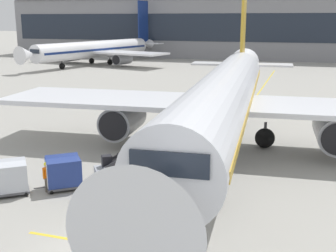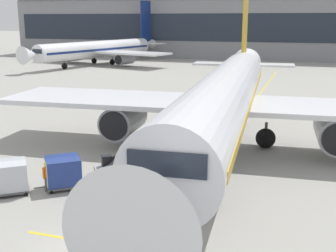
% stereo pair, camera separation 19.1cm
% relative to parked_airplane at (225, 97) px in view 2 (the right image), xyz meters
% --- Properties ---
extents(ground_plane, '(600.00, 600.00, 0.00)m').
position_rel_parked_airplane_xyz_m(ground_plane, '(-3.01, -16.77, -3.92)').
color(ground_plane, '#9E9B93').
extents(parked_airplane, '(34.50, 44.93, 15.09)m').
position_rel_parked_airplane_xyz_m(parked_airplane, '(0.00, 0.00, 0.00)').
color(parked_airplane, silver).
rests_on(parked_airplane, ground).
extents(belt_loader, '(5.02, 4.01, 3.17)m').
position_rel_parked_airplane_xyz_m(belt_loader, '(-4.47, -7.98, -3.04)').
color(belt_loader, '#A3A8B2').
rests_on(belt_loader, ground).
extents(baggage_cart_lead, '(2.64, 2.49, 1.91)m').
position_rel_parked_airplane_xyz_m(baggage_cart_lead, '(-7.30, -10.70, -2.92)').
color(baggage_cart_lead, '#515156').
rests_on(baggage_cart_lead, ground).
extents(baggage_cart_second, '(2.64, 2.49, 1.91)m').
position_rel_parked_airplane_xyz_m(baggage_cart_second, '(-9.74, -12.35, -2.92)').
color(baggage_cart_second, '#515156').
rests_on(baggage_cart_second, ground).
extents(ground_crew_by_loader, '(0.28, 0.57, 1.74)m').
position_rel_parked_airplane_xyz_m(ground_crew_by_loader, '(-7.90, -11.46, -2.92)').
color(ground_crew_by_loader, '#514C42').
rests_on(ground_crew_by_loader, ground).
extents(ground_crew_by_carts, '(0.38, 0.53, 1.74)m').
position_rel_parked_airplane_xyz_m(ground_crew_by_carts, '(-3.98, -11.24, -2.92)').
color(ground_crew_by_carts, black).
rests_on(ground_crew_by_carts, ground).
extents(safety_cone_engine_keepout, '(0.60, 0.60, 0.68)m').
position_rel_parked_airplane_xyz_m(safety_cone_engine_keepout, '(-6.51, -2.39, -3.59)').
color(safety_cone_engine_keepout, black).
rests_on(safety_cone_engine_keepout, ground).
extents(safety_cone_wingtip, '(0.61, 0.61, 0.69)m').
position_rel_parked_airplane_xyz_m(safety_cone_wingtip, '(-6.25, -4.63, -3.59)').
color(safety_cone_wingtip, black).
rests_on(safety_cone_wingtip, ground).
extents(apron_guidance_line_lead_in, '(0.20, 110.00, 0.01)m').
position_rel_parked_airplane_xyz_m(apron_guidance_line_lead_in, '(-0.25, -0.77, -3.92)').
color(apron_guidance_line_lead_in, yellow).
rests_on(apron_guidance_line_lead_in, ground).
extents(terminal_building, '(123.22, 19.92, 15.17)m').
position_rel_parked_airplane_xyz_m(terminal_building, '(-9.98, 82.84, 3.61)').
color(terminal_building, gray).
rests_on(terminal_building, ground).
extents(distant_airplane, '(33.17, 41.31, 13.86)m').
position_rel_parked_airplane_xyz_m(distant_airplane, '(-37.48, 54.25, -0.67)').
color(distant_airplane, white).
rests_on(distant_airplane, ground).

